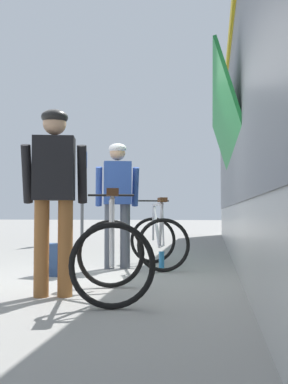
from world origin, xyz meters
TOP-DOWN VIEW (x-y plane):
  - ground_plane at (0.00, 0.00)m, footprint 80.00×80.00m
  - cyclist_near_in_dark at (-0.13, -0.84)m, footprint 0.65×0.40m
  - cyclist_far_in_blue at (0.02, 1.25)m, footprint 0.66×0.42m
  - bicycle_near_white at (0.41, -0.79)m, footprint 0.95×1.21m
  - bicycle_far_silver at (0.57, 1.47)m, footprint 0.97×1.22m
  - backpack_on_platform at (-0.65, 0.46)m, footprint 0.31×0.22m
  - water_bottle_near_the_bikes at (0.62, 1.42)m, footprint 0.08×0.08m
  - platform_sign_post at (-1.91, 5.91)m, footprint 0.08×0.70m

SIDE VIEW (x-z plane):
  - ground_plane at x=0.00m, z-range 0.00..0.00m
  - water_bottle_near_the_bikes at x=0.62m, z-range 0.00..0.23m
  - backpack_on_platform at x=-0.65m, z-range 0.00..0.40m
  - bicycle_near_white at x=0.41m, z-range -0.09..0.89m
  - bicycle_far_silver at x=0.57m, z-range -0.09..0.89m
  - cyclist_near_in_dark at x=-0.13m, z-range 0.17..1.94m
  - cyclist_far_in_blue at x=0.02m, z-range 0.17..1.94m
  - platform_sign_post at x=-1.91m, z-range 0.42..2.82m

